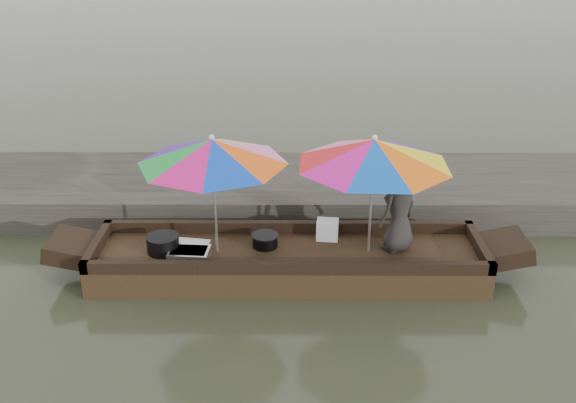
{
  "coord_description": "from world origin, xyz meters",
  "views": [
    {
      "loc": [
        0.04,
        -7.18,
        4.27
      ],
      "look_at": [
        0.0,
        0.1,
        1.0
      ],
      "focal_mm": 40.0,
      "sensor_mm": 36.0,
      "label": 1
    }
  ],
  "objects_px": {
    "charcoal_grill": "(265,241)",
    "umbrella_stern": "(371,196)",
    "boat_hull": "(288,263)",
    "tray_crayfish": "(189,253)",
    "supply_bag": "(327,230)",
    "cooking_pot": "(163,244)",
    "umbrella_bow": "(215,195)",
    "vendor": "(399,209)",
    "tray_scallop": "(189,246)"
  },
  "relations": [
    {
      "from": "boat_hull",
      "to": "cooking_pot",
      "type": "height_order",
      "value": "cooking_pot"
    },
    {
      "from": "boat_hull",
      "to": "cooking_pot",
      "type": "relative_size",
      "value": 12.1
    },
    {
      "from": "umbrella_bow",
      "to": "umbrella_stern",
      "type": "relative_size",
      "value": 0.96
    },
    {
      "from": "boat_hull",
      "to": "supply_bag",
      "type": "height_order",
      "value": "supply_bag"
    },
    {
      "from": "tray_crayfish",
      "to": "vendor",
      "type": "distance_m",
      "value": 2.68
    },
    {
      "from": "charcoal_grill",
      "to": "umbrella_stern",
      "type": "bearing_deg",
      "value": -5.91
    },
    {
      "from": "boat_hull",
      "to": "umbrella_stern",
      "type": "height_order",
      "value": "umbrella_stern"
    },
    {
      "from": "tray_scallop",
      "to": "vendor",
      "type": "distance_m",
      "value": 2.72
    },
    {
      "from": "charcoal_grill",
      "to": "cooking_pot",
      "type": "bearing_deg",
      "value": -173.58
    },
    {
      "from": "umbrella_stern",
      "to": "cooking_pot",
      "type": "bearing_deg",
      "value": -179.82
    },
    {
      "from": "cooking_pot",
      "to": "umbrella_bow",
      "type": "distance_m",
      "value": 0.96
    },
    {
      "from": "umbrella_bow",
      "to": "umbrella_stern",
      "type": "height_order",
      "value": "same"
    },
    {
      "from": "tray_scallop",
      "to": "umbrella_stern",
      "type": "distance_m",
      "value": 2.42
    },
    {
      "from": "umbrella_stern",
      "to": "boat_hull",
      "type": "bearing_deg",
      "value": 180.0
    },
    {
      "from": "tray_crayfish",
      "to": "tray_scallop",
      "type": "height_order",
      "value": "tray_crayfish"
    },
    {
      "from": "supply_bag",
      "to": "umbrella_stern",
      "type": "height_order",
      "value": "umbrella_stern"
    },
    {
      "from": "charcoal_grill",
      "to": "umbrella_stern",
      "type": "distance_m",
      "value": 1.5
    },
    {
      "from": "charcoal_grill",
      "to": "vendor",
      "type": "xyz_separation_m",
      "value": [
        1.68,
        -0.06,
        0.49
      ]
    },
    {
      "from": "vendor",
      "to": "charcoal_grill",
      "type": "bearing_deg",
      "value": -39.44
    },
    {
      "from": "cooking_pot",
      "to": "supply_bag",
      "type": "bearing_deg",
      "value": 9.94
    },
    {
      "from": "cooking_pot",
      "to": "boat_hull",
      "type": "bearing_deg",
      "value": 0.3
    },
    {
      "from": "tray_scallop",
      "to": "vendor",
      "type": "bearing_deg",
      "value": -0.0
    },
    {
      "from": "charcoal_grill",
      "to": "vendor",
      "type": "distance_m",
      "value": 1.75
    },
    {
      "from": "boat_hull",
      "to": "supply_bag",
      "type": "xyz_separation_m",
      "value": [
        0.52,
        0.36,
        0.3
      ]
    },
    {
      "from": "vendor",
      "to": "boat_hull",
      "type": "bearing_deg",
      "value": -34.27
    },
    {
      "from": "boat_hull",
      "to": "supply_bag",
      "type": "relative_size",
      "value": 17.69
    },
    {
      "from": "umbrella_stern",
      "to": "supply_bag",
      "type": "bearing_deg",
      "value": 144.48
    },
    {
      "from": "supply_bag",
      "to": "umbrella_stern",
      "type": "distance_m",
      "value": 0.89
    },
    {
      "from": "tray_crayfish",
      "to": "umbrella_stern",
      "type": "xyz_separation_m",
      "value": [
        2.26,
        0.14,
        0.73
      ]
    },
    {
      "from": "tray_crayfish",
      "to": "umbrella_bow",
      "type": "bearing_deg",
      "value": 22.08
    },
    {
      "from": "charcoal_grill",
      "to": "supply_bag",
      "type": "distance_m",
      "value": 0.85
    },
    {
      "from": "tray_scallop",
      "to": "umbrella_stern",
      "type": "relative_size",
      "value": 0.26
    },
    {
      "from": "charcoal_grill",
      "to": "vendor",
      "type": "relative_size",
      "value": 0.29
    },
    {
      "from": "tray_crayfish",
      "to": "supply_bag",
      "type": "height_order",
      "value": "supply_bag"
    },
    {
      "from": "boat_hull",
      "to": "supply_bag",
      "type": "distance_m",
      "value": 0.7
    },
    {
      "from": "cooking_pot",
      "to": "supply_bag",
      "type": "distance_m",
      "value": 2.13
    },
    {
      "from": "tray_crayfish",
      "to": "supply_bag",
      "type": "xyz_separation_m",
      "value": [
        1.75,
        0.5,
        0.09
      ]
    },
    {
      "from": "charcoal_grill",
      "to": "umbrella_bow",
      "type": "relative_size",
      "value": 0.18
    },
    {
      "from": "tray_crayfish",
      "to": "umbrella_bow",
      "type": "height_order",
      "value": "umbrella_bow"
    },
    {
      "from": "tray_scallop",
      "to": "vendor",
      "type": "height_order",
      "value": "vendor"
    },
    {
      "from": "umbrella_stern",
      "to": "vendor",
      "type": "bearing_deg",
      "value": 11.1
    },
    {
      "from": "vendor",
      "to": "umbrella_bow",
      "type": "bearing_deg",
      "value": -35.43
    },
    {
      "from": "boat_hull",
      "to": "tray_scallop",
      "type": "height_order",
      "value": "tray_scallop"
    },
    {
      "from": "boat_hull",
      "to": "umbrella_stern",
      "type": "bearing_deg",
      "value": 0.0
    },
    {
      "from": "supply_bag",
      "to": "umbrella_bow",
      "type": "distance_m",
      "value": 1.6
    },
    {
      "from": "supply_bag",
      "to": "vendor",
      "type": "xyz_separation_m",
      "value": [
        0.87,
        -0.29,
        0.43
      ]
    },
    {
      "from": "boat_hull",
      "to": "umbrella_stern",
      "type": "distance_m",
      "value": 1.4
    },
    {
      "from": "tray_scallop",
      "to": "supply_bag",
      "type": "relative_size",
      "value": 1.78
    },
    {
      "from": "supply_bag",
      "to": "charcoal_grill",
      "type": "bearing_deg",
      "value": -164.65
    },
    {
      "from": "tray_scallop",
      "to": "umbrella_stern",
      "type": "height_order",
      "value": "umbrella_stern"
    }
  ]
}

